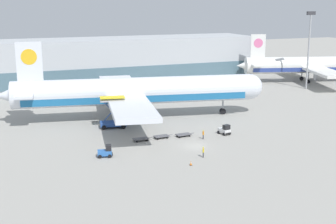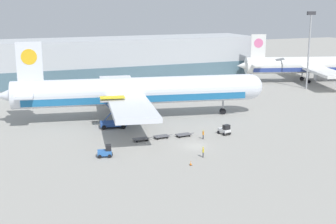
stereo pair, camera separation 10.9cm
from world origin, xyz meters
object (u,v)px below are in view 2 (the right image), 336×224
object	(u,v)px
traffic_cone_near	(191,163)
baggage_dolly_second	(161,136)
baggage_dolly_third	(183,135)
ground_crew_near	(203,134)
baggage_dolly_lead	(141,139)
light_mast	(309,44)
airplane_main	(132,92)
baggage_tug_foreground	(225,130)
ground_crew_far	(203,151)
airplane_distant	(315,66)
scissor_lift_loader	(113,116)
baggage_tug_mid	(106,152)

from	to	relation	value
traffic_cone_near	baggage_dolly_second	bearing A→B (deg)	86.05
baggage_dolly_third	ground_crew_near	size ratio (longest dim) A/B	2.19
baggage_dolly_lead	light_mast	bearing A→B (deg)	24.08
airplane_main	ground_crew_near	xyz separation A→B (m)	(7.29, -20.07, -4.84)
baggage_tug_foreground	traffic_cone_near	distance (m)	18.94
baggage_dolly_second	ground_crew_far	distance (m)	13.07
ground_crew_near	ground_crew_far	distance (m)	10.49
baggage_tug_foreground	airplane_distant	bearing A→B (deg)	116.50
light_mast	scissor_lift_loader	size ratio (longest dim) A/B	3.54
baggage_tug_mid	airplane_distant	bearing A→B (deg)	43.42
scissor_lift_loader	baggage_tug_foreground	xyz separation A→B (m)	(18.55, -13.03, -1.45)
baggage_tug_mid	baggage_dolly_lead	xyz separation A→B (m)	(8.25, 6.37, -0.49)
baggage_dolly_second	ground_crew_near	world-z (taller)	ground_crew_near
ground_crew_near	light_mast	bearing A→B (deg)	141.45
scissor_lift_loader	airplane_distant	bearing A→B (deg)	32.66
airplane_main	baggage_dolly_lead	distance (m)	18.14
ground_crew_far	traffic_cone_near	distance (m)	4.48
scissor_lift_loader	baggage_tug_mid	world-z (taller)	scissor_lift_loader
baggage_dolly_second	baggage_dolly_third	size ratio (longest dim) A/B	1.00
ground_crew_far	traffic_cone_near	bearing A→B (deg)	157.19
ground_crew_near	traffic_cone_near	xyz separation A→B (m)	(-8.09, -12.16, -0.65)
ground_crew_far	scissor_lift_loader	bearing A→B (deg)	49.13
traffic_cone_near	baggage_tug_mid	bearing A→B (deg)	141.49
light_mast	traffic_cone_near	world-z (taller)	light_mast
baggage_tug_foreground	baggage_dolly_second	world-z (taller)	baggage_tug_foreground
scissor_lift_loader	baggage_dolly_second	world-z (taller)	scissor_lift_loader
scissor_lift_loader	light_mast	bearing A→B (deg)	28.66
light_mast	ground_crew_far	distance (m)	72.16
airplane_main	baggage_dolly_lead	size ratio (longest dim) A/B	15.40
light_mast	baggage_tug_mid	world-z (taller)	light_mast
ground_crew_far	light_mast	bearing A→B (deg)	-22.15
baggage_dolly_lead	baggage_dolly_second	bearing A→B (deg)	-0.34
light_mast	traffic_cone_near	bearing A→B (deg)	-141.19
airplane_main	airplane_distant	distance (m)	72.56
baggage_tug_mid	ground_crew_near	distance (m)	19.64
airplane_main	traffic_cone_near	world-z (taller)	airplane_main
baggage_dolly_third	traffic_cone_near	xyz separation A→B (m)	(-5.37, -15.08, -0.04)
traffic_cone_near	ground_crew_far	bearing A→B (deg)	38.18
baggage_tug_foreground	baggage_tug_mid	world-z (taller)	same
light_mast	baggage_dolly_second	bearing A→B (deg)	-151.18
light_mast	baggage_dolly_lead	world-z (taller)	light_mast
light_mast	ground_crew_far	world-z (taller)	light_mast
ground_crew_far	baggage_dolly_second	bearing A→B (deg)	39.62
airplane_distant	ground_crew_near	distance (m)	75.63
baggage_tug_mid	baggage_dolly_lead	distance (m)	10.44
airplane_distant	ground_crew_far	xyz separation A→B (m)	(-65.67, -53.86, -4.12)
airplane_main	ground_crew_near	world-z (taller)	airplane_main
ground_crew_far	airplane_main	bearing A→B (deg)	34.20
scissor_lift_loader	baggage_tug_foreground	bearing A→B (deg)	-24.48
ground_crew_near	traffic_cone_near	world-z (taller)	ground_crew_near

